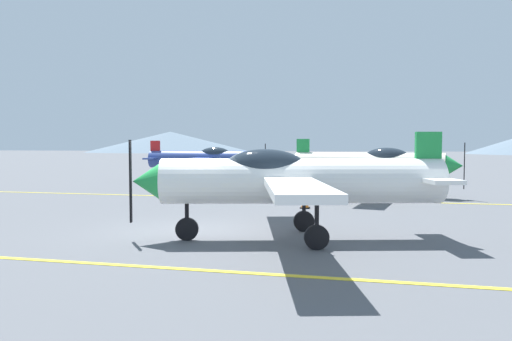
# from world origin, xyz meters

# --- Properties ---
(ground_plane) EXTENTS (400.00, 400.00, 0.00)m
(ground_plane) POSITION_xyz_m (0.00, 0.00, 0.00)
(ground_plane) COLOR #54565B
(apron_line_near) EXTENTS (80.00, 0.16, 0.01)m
(apron_line_near) POSITION_xyz_m (0.00, -3.32, 0.01)
(apron_line_near) COLOR yellow
(apron_line_near) RESTS_ON ground_plane
(apron_line_far) EXTENTS (80.00, 0.16, 0.01)m
(apron_line_far) POSITION_xyz_m (0.00, 8.78, 0.01)
(apron_line_far) COLOR yellow
(apron_line_far) RESTS_ON ground_plane
(airplane_near) EXTENTS (7.99, 9.07, 2.73)m
(airplane_near) POSITION_xyz_m (2.86, -0.10, 1.54)
(airplane_near) COLOR white
(airplane_near) RESTS_ON ground_plane
(airplane_mid) EXTENTS (7.99, 9.12, 2.73)m
(airplane_mid) POSITION_xyz_m (5.17, 11.16, 1.54)
(airplane_mid) COLOR silver
(airplane_mid) RESTS_ON ground_plane
(airplane_far) EXTENTS (7.93, 9.12, 2.73)m
(airplane_far) POSITION_xyz_m (-5.40, 17.50, 1.54)
(airplane_far) COLOR #33478C
(airplane_far) RESTS_ON ground_plane
(car_sedan) EXTENTS (2.17, 4.38, 1.62)m
(car_sedan) POSITION_xyz_m (7.32, 26.35, 0.84)
(car_sedan) COLOR red
(car_sedan) RESTS_ON ground_plane
(traffic_cone_front) EXTENTS (0.36, 0.36, 0.59)m
(traffic_cone_front) POSITION_xyz_m (2.54, 5.94, 0.29)
(traffic_cone_front) COLOR black
(traffic_cone_front) RESTS_ON ground_plane
(hill_left) EXTENTS (63.95, 63.95, 7.95)m
(hill_left) POSITION_xyz_m (-68.04, 157.84, 3.98)
(hill_left) COLOR slate
(hill_left) RESTS_ON ground_plane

